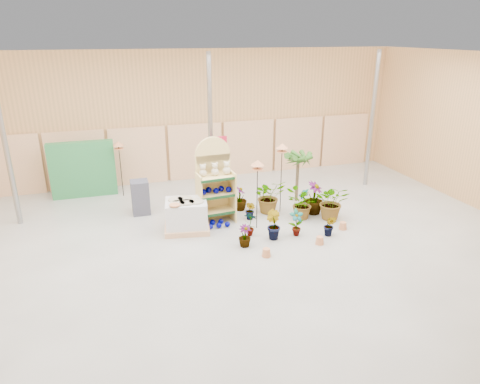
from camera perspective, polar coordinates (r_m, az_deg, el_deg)
The scene contains 25 objects.
room at distance 10.39m, azimuth -0.62°, elevation 5.02°, with size 15.20×12.10×4.70m.
display_shelf at distance 11.83m, azimuth -3.45°, elevation 1.17°, with size 1.04×0.70×2.37m.
teddy_bears at distance 11.60m, azimuth -3.24°, elevation 2.94°, with size 0.87×0.22×0.36m.
gazing_balls_shelf at distance 11.74m, azimuth -3.27°, elevation 0.24°, with size 0.87×0.30×0.17m.
gazing_balls_floor at distance 11.73m, azimuth -2.95°, elevation -4.29°, with size 0.63×0.39×0.15m.
pallet_stack at distance 11.47m, azimuth -7.15°, elevation -3.14°, with size 1.32×1.15×0.87m.
charcoal_planters at distance 12.74m, azimuth -13.14°, elevation -0.69°, with size 0.50×0.50×1.00m.
trellis_stock at distance 14.52m, azimuth -20.21°, elevation 2.84°, with size 2.00×0.30×1.80m, color #27753C.
offer_sign at distance 12.52m, azimuth -2.88°, elevation 4.61°, with size 0.50×0.08×2.20m.
bird_table_front at distance 11.03m, azimuth 2.35°, elevation 3.60°, with size 0.34×0.34×1.92m.
bird_table_right at distance 12.14m, azimuth 5.64°, elevation 5.81°, with size 0.34×0.34×2.08m.
bird_table_back at distance 13.95m, azimuth -15.90°, elevation 5.99°, with size 0.34×0.34×1.81m.
palm at distance 13.20m, azimuth 7.77°, elevation 4.59°, with size 0.70×0.70×1.66m.
potted_plant_0 at distance 11.12m, azimuth 1.41°, elevation -4.25°, with size 0.35×0.24×0.66m, color #2B591A.
potted_plant_1 at distance 10.98m, azimuth 4.41°, elevation -4.40°, with size 0.41×0.33×0.75m, color #2B591A.
potted_plant_2 at distance 12.18m, azimuth 8.19°, elevation -1.61°, with size 0.81×0.70×0.90m, color #2B591A.
potted_plant_3 at distance 12.61m, azimuth 9.87°, elevation -0.78°, with size 0.54×0.54×0.96m, color #2B591A.
potted_plant_4 at distance 12.70m, azimuth 8.51°, elevation -1.12°, with size 0.38×0.26×0.72m, color #2B591A.
potted_plant_5 at distance 12.07m, azimuth 1.41°, elevation -2.46°, with size 0.31×0.25×0.57m, color #2B591A.
potted_plant_6 at distance 12.52m, azimuth 3.88°, elevation -0.53°, with size 0.91×0.79×1.01m, color #2B591A.
potted_plant_7 at distance 10.59m, azimuth 0.63°, elevation -5.87°, with size 0.32×0.32×0.57m, color #2B591A.
potted_plant_8 at distance 11.20m, azimuth 7.51°, elevation -4.09°, with size 0.38×0.26×0.72m, color #2B591A.
potted_plant_9 at distance 11.36m, azimuth 11.89°, elevation -4.41°, with size 0.32×0.26×0.58m, color #2B591A.
potted_plant_10 at distance 12.31m, azimuth 12.19°, elevation -1.28°, with size 0.93×0.81×1.04m, color #2B591A.
potted_plant_11 at distance 12.70m, azimuth -0.01°, elevation -0.83°, with size 0.41×0.41×0.74m, color #2B591A.
Camera 1 is at (-2.84, -8.70, 4.98)m, focal length 32.00 mm.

